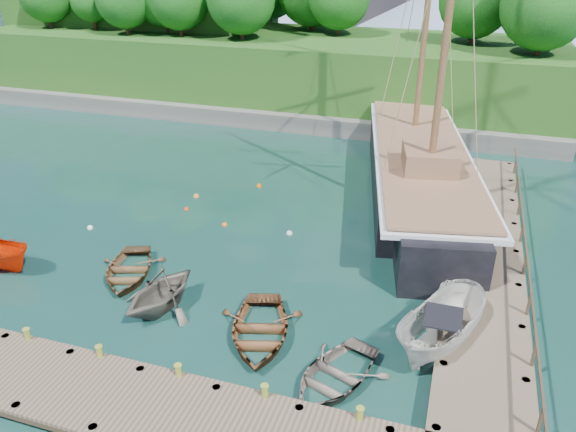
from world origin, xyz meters
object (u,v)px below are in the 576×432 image
Objects in this scene: rowboat_3 at (334,382)px; cabin_boat_white at (439,349)px; rowboat_1 at (162,308)px; schooner at (419,173)px; rowboat_0 at (129,276)px; rowboat_2 at (259,338)px.

rowboat_3 is 4.32m from cabin_boat_white.
rowboat_1 is 17.31m from schooner.
cabin_boat_white is at bearing 61.72° from rowboat_3.
cabin_boat_white reaches higher than rowboat_0.
schooner reaches higher than cabin_boat_white.
schooner reaches higher than rowboat_1.
rowboat_2 is 0.85× the size of cabin_boat_white.
rowboat_0 is at bearing -161.11° from cabin_boat_white.
rowboat_3 is at bearing -1.42° from rowboat_1.
schooner is (4.06, 15.58, 1.18)m from rowboat_2.
rowboat_2 is (7.02, -2.20, 0.00)m from rowboat_0.
rowboat_1 is 0.69× the size of cabin_boat_white.
rowboat_1 reaches higher than rowboat_0.
rowboat_1 is 4.45m from rowboat_2.
schooner is (8.48, 15.04, 1.18)m from rowboat_1.
rowboat_3 is 0.14× the size of schooner.
rowboat_2 is at bearing -145.31° from cabin_boat_white.
rowboat_2 is at bearing -36.73° from rowboat_0.
cabin_boat_white is (3.24, 2.86, 0.00)m from rowboat_3.
schooner is at bearing 73.49° from rowboat_1.
schooner is at bearing 121.75° from cabin_boat_white.
rowboat_0 is 3.09m from rowboat_1.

